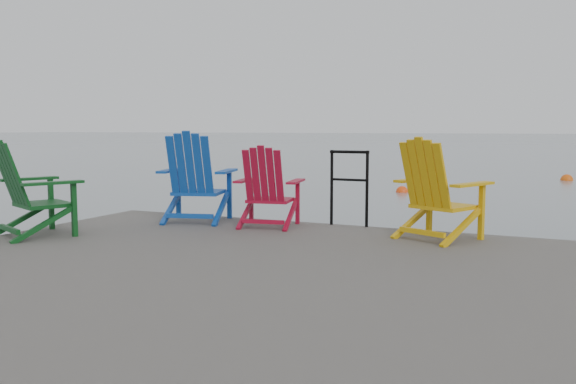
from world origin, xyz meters
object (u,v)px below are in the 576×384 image
at_px(chair_green, 30,188).
at_px(buoy_b, 567,180).
at_px(chair_red, 268,187).
at_px(chair_blue, 195,178).
at_px(handrail, 349,181).
at_px(chair_yellow, 436,190).
at_px(buoy_a, 402,192).

height_order(chair_green, buoy_b, chair_green).
bearing_deg(chair_red, chair_blue, 170.14).
bearing_deg(handrail, buoy_b, 80.49).
xyz_separation_m(chair_yellow, buoy_a, (-2.61, 9.25, -1.02)).
relative_size(chair_blue, buoy_b, 2.80).
bearing_deg(handrail, buoy_a, 99.67).
bearing_deg(chair_green, chair_red, 62.06).
bearing_deg(chair_yellow, chair_red, -155.49).
bearing_deg(buoy_b, chair_red, -102.34).
xyz_separation_m(chair_blue, buoy_a, (0.34, 9.26, -1.05)).
height_order(chair_yellow, buoy_b, chair_yellow).
xyz_separation_m(handrail, chair_yellow, (1.11, -0.47, -0.02)).
relative_size(handrail, chair_green, 0.87).
bearing_deg(buoy_b, chair_green, -107.75).
bearing_deg(chair_yellow, buoy_b, 109.57).
height_order(chair_red, buoy_a, chair_red).
distance_m(buoy_a, buoy_b, 6.96).
bearing_deg(chair_blue, buoy_b, 58.30).
xyz_separation_m(chair_yellow, buoy_b, (1.32, 15.00, -1.02)).
height_order(handrail, chair_red, chair_red).
bearing_deg(buoy_a, handrail, -80.33).
distance_m(chair_red, chair_yellow, 1.96).
bearing_deg(chair_blue, buoy_a, 72.08).
relative_size(handrail, buoy_a, 2.81).
relative_size(buoy_a, buoy_b, 0.82).
height_order(chair_green, buoy_a, chair_green).
relative_size(chair_blue, buoy_a, 3.40).
bearing_deg(buoy_a, buoy_b, 55.65).
distance_m(handrail, buoy_a, 8.96).
height_order(chair_red, buoy_b, chair_red).
height_order(buoy_a, buoy_b, buoy_b).
distance_m(handrail, chair_yellow, 1.21).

